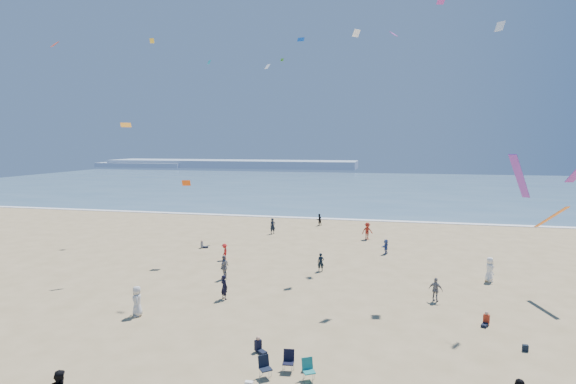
# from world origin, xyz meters

# --- Properties ---
(ground) EXTENTS (220.00, 220.00, 0.00)m
(ground) POSITION_xyz_m (0.00, 0.00, 0.00)
(ground) COLOR tan
(ground) RESTS_ON ground
(ocean) EXTENTS (220.00, 100.00, 0.06)m
(ocean) POSITION_xyz_m (0.00, 95.00, 0.03)
(ocean) COLOR #476B84
(ocean) RESTS_ON ground
(surf_line) EXTENTS (220.00, 1.20, 0.08)m
(surf_line) POSITION_xyz_m (0.00, 45.00, 0.04)
(surf_line) COLOR white
(surf_line) RESTS_ON ground
(headland_far) EXTENTS (110.00, 20.00, 3.20)m
(headland_far) POSITION_xyz_m (-60.00, 170.00, 1.60)
(headland_far) COLOR #7A8EA8
(headland_far) RESTS_ON ground
(headland_near) EXTENTS (40.00, 14.00, 2.00)m
(headland_near) POSITION_xyz_m (-100.00, 165.00, 1.00)
(headland_near) COLOR #7A8EA8
(headland_near) RESTS_ON ground
(standing_flyers) EXTENTS (24.30, 44.45, 1.93)m
(standing_flyers) POSITION_xyz_m (4.01, 13.74, 0.89)
(standing_flyers) COLOR black
(standing_flyers) RESTS_ON ground
(seated_group) EXTENTS (25.54, 33.40, 0.84)m
(seated_group) POSITION_xyz_m (3.99, 4.54, 0.42)
(seated_group) COLOR silver
(seated_group) RESTS_ON ground
(chair_cluster) EXTENTS (2.83, 1.55, 1.00)m
(chair_cluster) POSITION_xyz_m (3.48, 1.28, 0.50)
(chair_cluster) COLOR black
(chair_cluster) RESTS_ON ground
(black_backpack) EXTENTS (0.30, 0.22, 0.38)m
(black_backpack) POSITION_xyz_m (4.24, 1.98, 0.19)
(black_backpack) COLOR black
(black_backpack) RESTS_ON ground
(navy_bag) EXTENTS (0.28, 0.18, 0.34)m
(navy_bag) POSITION_xyz_m (15.07, 6.52, 0.17)
(navy_bag) COLOR black
(navy_bag) RESTS_ON ground
(kites_aloft) EXTENTS (39.36, 41.63, 30.52)m
(kites_aloft) POSITION_xyz_m (8.70, 13.26, 14.45)
(kites_aloft) COLOR red
(kites_aloft) RESTS_ON ground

